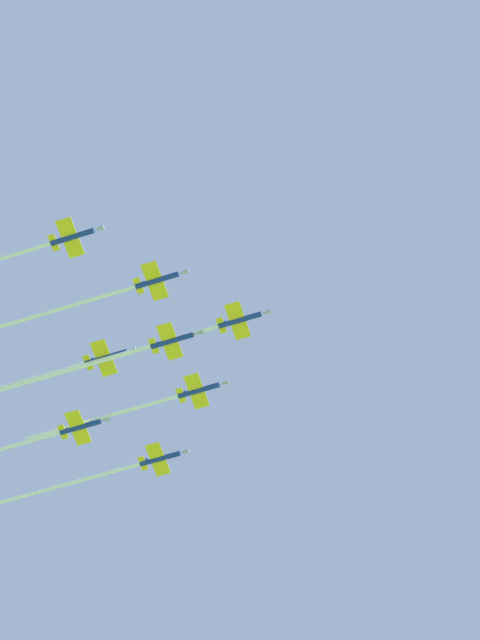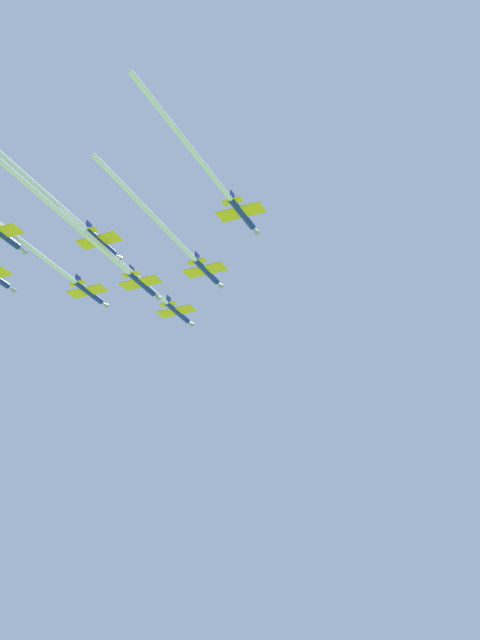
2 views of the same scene
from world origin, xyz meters
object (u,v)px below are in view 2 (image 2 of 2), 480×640
object	(u,v)px
jet_lead	(148,286)
jet_port_outer	(102,250)
jet_center_rear	(216,181)
jet_port_trail	(53,200)
jet_starboard_inner	(179,243)
jet_port_inner	(55,267)

from	to	relation	value
jet_lead	jet_port_outer	size ratio (longest dim) A/B	0.94
jet_center_rear	jet_port_trail	xyz separation A→B (m)	(26.85, -4.14, -0.40)
jet_center_rear	jet_starboard_inner	bearing A→B (deg)	136.72
jet_port_outer	jet_port_trail	bearing A→B (deg)	-90.00
jet_lead	jet_port_outer	bearing A→B (deg)	-90.00
jet_lead	jet_starboard_inner	xyz separation A→B (m)	(-7.52, 15.88, -0.17)
jet_starboard_inner	jet_port_outer	xyz separation A→B (m)	(13.78, -1.25, -0.40)
jet_port_outer	jet_lead	bearing A→B (deg)	90.00
jet_starboard_inner	jet_port_trail	world-z (taller)	jet_port_trail
jet_lead	jet_starboard_inner	size ratio (longest dim) A/B	1.08
jet_port_inner	jet_port_trail	xyz separation A→B (m)	(-4.71, 22.44, -0.48)
jet_port_inner	jet_starboard_inner	world-z (taller)	jet_port_inner
jet_port_outer	jet_starboard_inner	bearing A→B (deg)	17.99
jet_port_outer	jet_port_inner	bearing A→B (deg)	163.44
jet_port_inner	jet_lead	bearing A→B (deg)	42.37
jet_lead	jet_port_inner	size ratio (longest dim) A/B	1.06
jet_port_inner	jet_port_outer	xyz separation A→B (m)	(-10.56, 8.77, -1.70)
jet_lead	jet_port_trail	size ratio (longest dim) A/B	0.92
jet_port_inner	jet_center_rear	size ratio (longest dim) A/B	1.06
jet_port_inner	jet_port_trail	size ratio (longest dim) A/B	0.87
jet_port_outer	jet_center_rear	world-z (taller)	jet_center_rear
jet_lead	jet_port_inner	bearing A→B (deg)	-137.63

